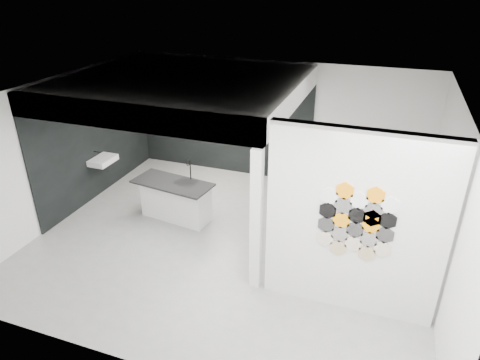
% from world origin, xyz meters
% --- Properties ---
extents(floor, '(7.00, 6.00, 0.01)m').
position_xyz_m(floor, '(0.00, 0.00, -0.01)').
color(floor, gray).
extents(partition_panel, '(2.45, 0.15, 2.80)m').
position_xyz_m(partition_panel, '(2.23, -1.00, 1.40)').
color(partition_panel, silver).
rests_on(partition_panel, floor).
extents(bay_clad_back, '(4.40, 0.04, 2.35)m').
position_xyz_m(bay_clad_back, '(-1.30, 2.97, 1.18)').
color(bay_clad_back, black).
rests_on(bay_clad_back, floor).
extents(bay_clad_left, '(0.04, 4.00, 2.35)m').
position_xyz_m(bay_clad_left, '(-3.47, 1.00, 1.18)').
color(bay_clad_left, black).
rests_on(bay_clad_left, floor).
extents(bulkhead, '(4.40, 4.00, 0.40)m').
position_xyz_m(bulkhead, '(-1.30, 1.00, 2.55)').
color(bulkhead, silver).
rests_on(bulkhead, corner_column).
extents(corner_column, '(0.16, 0.16, 2.35)m').
position_xyz_m(corner_column, '(0.82, -1.00, 1.18)').
color(corner_column, silver).
rests_on(corner_column, floor).
extents(fascia_beam, '(4.40, 0.16, 0.40)m').
position_xyz_m(fascia_beam, '(-1.30, -0.92, 2.55)').
color(fascia_beam, silver).
rests_on(fascia_beam, corner_column).
extents(wall_basin, '(0.40, 0.60, 0.12)m').
position_xyz_m(wall_basin, '(-3.24, 0.80, 0.85)').
color(wall_basin, silver).
rests_on(wall_basin, bay_clad_left).
extents(display_shelf, '(3.00, 0.15, 0.04)m').
position_xyz_m(display_shelf, '(-1.20, 2.87, 1.30)').
color(display_shelf, black).
rests_on(display_shelf, bay_clad_back).
extents(kitchen_island, '(1.66, 0.91, 1.27)m').
position_xyz_m(kitchen_island, '(-1.32, 0.44, 0.43)').
color(kitchen_island, silver).
rests_on(kitchen_island, floor).
extents(stockpot, '(0.26, 0.26, 0.17)m').
position_xyz_m(stockpot, '(-2.33, 2.87, 1.41)').
color(stockpot, black).
rests_on(stockpot, display_shelf).
extents(kettle, '(0.19, 0.19, 0.15)m').
position_xyz_m(kettle, '(-0.36, 2.87, 1.39)').
color(kettle, black).
rests_on(kettle, display_shelf).
extents(glass_bowl, '(0.14, 0.14, 0.10)m').
position_xyz_m(glass_bowl, '(0.15, 2.87, 1.37)').
color(glass_bowl, gray).
rests_on(glass_bowl, display_shelf).
extents(glass_vase, '(0.13, 0.13, 0.15)m').
position_xyz_m(glass_vase, '(0.15, 2.87, 1.39)').
color(glass_vase, gray).
rests_on(glass_vase, display_shelf).
extents(bottle_dark, '(0.07, 0.07, 0.15)m').
position_xyz_m(bottle_dark, '(-1.24, 2.87, 1.40)').
color(bottle_dark, black).
rests_on(bottle_dark, display_shelf).
extents(utensil_cup, '(0.09, 0.09, 0.10)m').
position_xyz_m(utensil_cup, '(-2.04, 2.87, 1.37)').
color(utensil_cup, black).
rests_on(utensil_cup, display_shelf).
extents(hex_tile_cluster, '(1.04, 0.02, 1.16)m').
position_xyz_m(hex_tile_cluster, '(2.26, -1.09, 1.50)').
color(hex_tile_cluster, beige).
rests_on(hex_tile_cluster, partition_panel).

